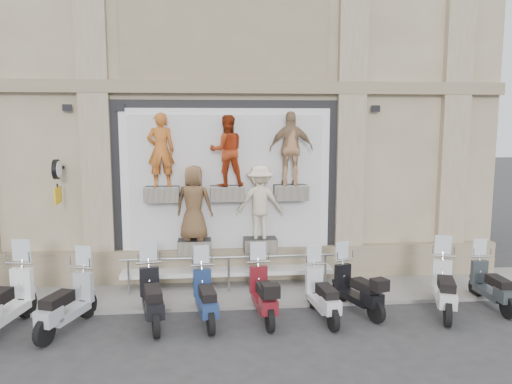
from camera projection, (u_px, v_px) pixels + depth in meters
ground at (234, 329)px, 9.75m from camera, size 90.00×90.00×0.00m
sidewalk at (229, 291)px, 11.81m from camera, size 16.00×2.20×0.08m
building at (221, 59)px, 15.81m from camera, size 14.00×8.60×12.00m
shop_vitrine at (231, 188)px, 12.12m from camera, size 5.60×0.83×4.30m
guard_rail at (229, 275)px, 11.66m from camera, size 5.06×0.10×0.93m
clock_sign_bracket at (57, 176)px, 11.41m from camera, size 0.10×0.80×1.02m
scooter_b at (4, 290)px, 9.51m from camera, size 0.98×2.14×1.68m
scooter_c at (66, 292)px, 9.59m from camera, size 1.16×1.97×1.54m
scooter_d at (152, 286)px, 9.93m from camera, size 0.92×1.98×1.55m
scooter_e at (206, 287)px, 10.02m from camera, size 0.77×1.84×1.45m
scooter_f at (263, 284)px, 10.18m from camera, size 0.68×1.85×1.48m
scooter_g at (323, 285)px, 10.19m from camera, size 0.70×1.79×1.42m
scooter_h at (357, 280)px, 10.54m from camera, size 1.08×1.81×1.41m
scooter_i at (445, 278)px, 10.46m from camera, size 1.18×1.98×1.55m
scooter_j at (492, 276)px, 10.82m from camera, size 0.51×1.73×1.40m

